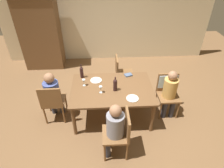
{
  "coord_description": "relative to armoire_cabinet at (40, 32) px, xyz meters",
  "views": [
    {
      "loc": [
        -0.18,
        -3.1,
        3.07
      ],
      "look_at": [
        0.0,
        0.0,
        0.84
      ],
      "focal_mm": 30.61,
      "sensor_mm": 36.0,
      "label": 1
    }
  ],
  "objects": [
    {
      "name": "wine_bottle_tall_green",
      "position": [
        1.99,
        -2.4,
        -0.22
      ],
      "size": [
        0.08,
        0.08,
        0.31
      ],
      "color": "black",
      "rests_on": "dining_table"
    },
    {
      "name": "dinner_plate_host",
      "position": [
        2.3,
        -2.68,
        -0.35
      ],
      "size": [
        0.23,
        0.23,
        0.01
      ],
      "primitive_type": "cylinder",
      "color": "silver",
      "rests_on": "dining_table"
    },
    {
      "name": "person_woman_host",
      "position": [
        3.14,
        -2.35,
        -0.46
      ],
      "size": [
        0.29,
        0.33,
        1.09
      ],
      "rotation": [
        0.0,
        0.0,
        3.14
      ],
      "color": "#33333D",
      "rests_on": "ground_plane"
    },
    {
      "name": "dinner_plate_guest_left",
      "position": [
        1.6,
        -2.04,
        -0.35
      ],
      "size": [
        0.24,
        0.24,
        0.01
      ],
      "primitive_type": "cylinder",
      "color": "silver",
      "rests_on": "dining_table"
    },
    {
      "name": "ground_plane",
      "position": [
        1.93,
        -2.32,
        -1.1
      ],
      "size": [
        10.0,
        10.0,
        0.0
      ],
      "primitive_type": "plane",
      "color": "brown"
    },
    {
      "name": "wine_glass_near_left",
      "position": [
        1.36,
        -2.2,
        -0.25
      ],
      "size": [
        0.07,
        0.07,
        0.15
      ],
      "color": "silver",
      "rests_on": "dining_table"
    },
    {
      "name": "wine_glass_centre",
      "position": [
        1.7,
        -2.46,
        -0.25
      ],
      "size": [
        0.07,
        0.07,
        0.15
      ],
      "color": "silver",
      "rests_on": "dining_table"
    },
    {
      "name": "chair_near",
      "position": [
        2.02,
        -3.28,
        -0.56
      ],
      "size": [
        0.44,
        0.44,
        0.92
      ],
      "rotation": [
        0.0,
        0.0,
        1.57
      ],
      "color": "brown",
      "rests_on": "ground_plane"
    },
    {
      "name": "chair_far_right",
      "position": [
        2.22,
        -1.37,
        -0.56
      ],
      "size": [
        0.44,
        0.44,
        0.92
      ],
      "rotation": [
        0.0,
        0.0,
        -1.57
      ],
      "color": "brown",
      "rests_on": "ground_plane"
    },
    {
      "name": "wine_bottle_dark_red",
      "position": [
        1.3,
        -1.89,
        -0.22
      ],
      "size": [
        0.07,
        0.07,
        0.33
      ],
      "color": "black",
      "rests_on": "dining_table"
    },
    {
      "name": "folded_napkin",
      "position": [
        2.32,
        -1.88,
        -0.34
      ],
      "size": [
        0.19,
        0.16,
        0.03
      ],
      "primitive_type": "cube",
      "rotation": [
        0.0,
        0.0,
        0.31
      ],
      "color": "#4C5B75",
      "rests_on": "dining_table"
    },
    {
      "name": "rear_room_partition",
      "position": [
        1.93,
        0.45,
        0.25
      ],
      "size": [
        6.4,
        0.12,
        2.7
      ],
      "primitive_type": "cube",
      "color": "beige",
      "rests_on": "ground_plane"
    },
    {
      "name": "armoire_cabinet",
      "position": [
        0.0,
        0.0,
        0.0
      ],
      "size": [
        1.18,
        0.62,
        2.18
      ],
      "color": "brown",
      "rests_on": "ground_plane"
    },
    {
      "name": "dining_table",
      "position": [
        1.93,
        -2.32,
        -0.43
      ],
      "size": [
        1.66,
        1.15,
        0.74
      ],
      "color": "brown",
      "rests_on": "ground_plane"
    },
    {
      "name": "chair_right_end",
      "position": [
        3.14,
        -2.2,
        -0.5
      ],
      "size": [
        0.44,
        0.46,
        0.92
      ],
      "rotation": [
        0.0,
        0.0,
        3.14
      ],
      "color": "brown",
      "rests_on": "ground_plane"
    },
    {
      "name": "person_man_bearded",
      "position": [
        0.72,
        -2.3,
        -0.44
      ],
      "size": [
        0.31,
        0.35,
        1.13
      ],
      "color": "#33333D",
      "rests_on": "ground_plane"
    },
    {
      "name": "chair_left_end",
      "position": [
        0.72,
        -2.41,
        -0.56
      ],
      "size": [
        0.44,
        0.44,
        0.92
      ],
      "color": "brown",
      "rests_on": "ground_plane"
    },
    {
      "name": "person_man_guest",
      "position": [
        1.9,
        -3.28,
        -0.45
      ],
      "size": [
        0.34,
        0.3,
        1.11
      ],
      "rotation": [
        0.0,
        0.0,
        1.57
      ],
      "color": "#33333D",
      "rests_on": "ground_plane"
    }
  ]
}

